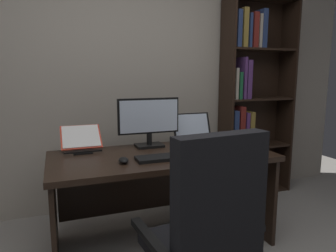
{
  "coord_description": "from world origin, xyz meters",
  "views": [
    {
      "loc": [
        -0.63,
        -1.08,
        1.3
      ],
      "look_at": [
        0.12,
        0.98,
        0.94
      ],
      "focal_mm": 32.71,
      "sensor_mm": 36.0,
      "label": 1
    }
  ],
  "objects_px": {
    "notepad": "(192,150)",
    "pen": "(194,149)",
    "bookshelf": "(249,103)",
    "office_chair": "(206,245)",
    "keyboard": "(166,157)",
    "laptop": "(197,136)",
    "reading_stand_with_book": "(81,139)",
    "monitor": "(149,122)",
    "desk": "(159,175)",
    "computer_mouse": "(124,160)",
    "open_binder": "(227,153)"
  },
  "relations": [
    {
      "from": "office_chair",
      "to": "computer_mouse",
      "type": "relative_size",
      "value": 10.02
    },
    {
      "from": "bookshelf",
      "to": "reading_stand_with_book",
      "type": "distance_m",
      "value": 1.83
    },
    {
      "from": "open_binder",
      "to": "notepad",
      "type": "distance_m",
      "value": 0.28
    },
    {
      "from": "computer_mouse",
      "to": "open_binder",
      "type": "bearing_deg",
      "value": -3.73
    },
    {
      "from": "computer_mouse",
      "to": "open_binder",
      "type": "distance_m",
      "value": 0.77
    },
    {
      "from": "pen",
      "to": "notepad",
      "type": "bearing_deg",
      "value": 180.0
    },
    {
      "from": "notepad",
      "to": "pen",
      "type": "relative_size",
      "value": 1.5
    },
    {
      "from": "office_chair",
      "to": "notepad",
      "type": "relative_size",
      "value": 4.96
    },
    {
      "from": "office_chair",
      "to": "open_binder",
      "type": "xyz_separation_m",
      "value": [
        0.49,
        0.62,
        0.29
      ]
    },
    {
      "from": "bookshelf",
      "to": "laptop",
      "type": "height_order",
      "value": "bookshelf"
    },
    {
      "from": "bookshelf",
      "to": "office_chair",
      "type": "height_order",
      "value": "bookshelf"
    },
    {
      "from": "keyboard",
      "to": "notepad",
      "type": "distance_m",
      "value": 0.31
    },
    {
      "from": "computer_mouse",
      "to": "notepad",
      "type": "height_order",
      "value": "computer_mouse"
    },
    {
      "from": "notepad",
      "to": "computer_mouse",
      "type": "bearing_deg",
      "value": -165.1
    },
    {
      "from": "open_binder",
      "to": "desk",
      "type": "bearing_deg",
      "value": 163.96
    },
    {
      "from": "desk",
      "to": "office_chair",
      "type": "bearing_deg",
      "value": -93.03
    },
    {
      "from": "keyboard",
      "to": "open_binder",
      "type": "relative_size",
      "value": 0.82
    },
    {
      "from": "desk",
      "to": "open_binder",
      "type": "distance_m",
      "value": 0.56
    },
    {
      "from": "bookshelf",
      "to": "office_chair",
      "type": "bearing_deg",
      "value": -130.61
    },
    {
      "from": "laptop",
      "to": "pen",
      "type": "bearing_deg",
      "value": -119.41
    },
    {
      "from": "reading_stand_with_book",
      "to": "pen",
      "type": "relative_size",
      "value": 2.19
    },
    {
      "from": "computer_mouse",
      "to": "open_binder",
      "type": "height_order",
      "value": "computer_mouse"
    },
    {
      "from": "laptop",
      "to": "open_binder",
      "type": "xyz_separation_m",
      "value": [
        0.03,
        -0.46,
        -0.04
      ]
    },
    {
      "from": "computer_mouse",
      "to": "notepad",
      "type": "distance_m",
      "value": 0.59
    },
    {
      "from": "desk",
      "to": "keyboard",
      "type": "distance_m",
      "value": 0.31
    },
    {
      "from": "desk",
      "to": "notepad",
      "type": "distance_m",
      "value": 0.32
    },
    {
      "from": "laptop",
      "to": "notepad",
      "type": "height_order",
      "value": "laptop"
    },
    {
      "from": "bookshelf",
      "to": "pen",
      "type": "xyz_separation_m",
      "value": [
        -0.97,
        -0.67,
        -0.27
      ]
    },
    {
      "from": "laptop",
      "to": "pen",
      "type": "distance_m",
      "value": 0.3
    },
    {
      "from": "office_chair",
      "to": "keyboard",
      "type": "xyz_separation_m",
      "value": [
        0.02,
        0.67,
        0.29
      ]
    },
    {
      "from": "office_chair",
      "to": "pen",
      "type": "height_order",
      "value": "office_chair"
    },
    {
      "from": "office_chair",
      "to": "open_binder",
      "type": "bearing_deg",
      "value": 45.67
    },
    {
      "from": "open_binder",
      "to": "keyboard",
      "type": "bearing_deg",
      "value": -170.14
    },
    {
      "from": "laptop",
      "to": "keyboard",
      "type": "bearing_deg",
      "value": -136.6
    },
    {
      "from": "pen",
      "to": "bookshelf",
      "type": "bearing_deg",
      "value": 34.81
    },
    {
      "from": "open_binder",
      "to": "pen",
      "type": "relative_size",
      "value": 3.65
    },
    {
      "from": "computer_mouse",
      "to": "notepad",
      "type": "relative_size",
      "value": 0.5
    },
    {
      "from": "desk",
      "to": "bookshelf",
      "type": "distance_m",
      "value": 1.45
    },
    {
      "from": "monitor",
      "to": "notepad",
      "type": "distance_m",
      "value": 0.42
    },
    {
      "from": "bookshelf",
      "to": "computer_mouse",
      "type": "height_order",
      "value": "bookshelf"
    },
    {
      "from": "reading_stand_with_book",
      "to": "open_binder",
      "type": "xyz_separation_m",
      "value": [
        1.0,
        -0.52,
        -0.08
      ]
    },
    {
      "from": "office_chair",
      "to": "monitor",
      "type": "relative_size",
      "value": 2.03
    },
    {
      "from": "keyboard",
      "to": "pen",
      "type": "relative_size",
      "value": 3.0
    },
    {
      "from": "bookshelf",
      "to": "office_chair",
      "type": "xyz_separation_m",
      "value": [
        -1.28,
        -1.49,
        -0.57
      ]
    },
    {
      "from": "keyboard",
      "to": "reading_stand_with_book",
      "type": "height_order",
      "value": "reading_stand_with_book"
    },
    {
      "from": "monitor",
      "to": "laptop",
      "type": "distance_m",
      "value": 0.46
    },
    {
      "from": "computer_mouse",
      "to": "reading_stand_with_book",
      "type": "xyz_separation_m",
      "value": [
        -0.23,
        0.47,
        0.07
      ]
    },
    {
      "from": "desk",
      "to": "bookshelf",
      "type": "xyz_separation_m",
      "value": [
        1.23,
        0.6,
        0.48
      ]
    },
    {
      "from": "reading_stand_with_book",
      "to": "open_binder",
      "type": "relative_size",
      "value": 0.6
    },
    {
      "from": "desk",
      "to": "laptop",
      "type": "bearing_deg",
      "value": 24.38
    }
  ]
}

